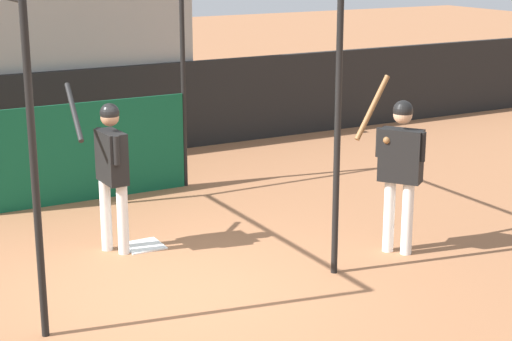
# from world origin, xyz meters

# --- Properties ---
(ground_plane) EXTENTS (60.00, 60.00, 0.00)m
(ground_plane) POSITION_xyz_m (0.00, 0.00, 0.00)
(ground_plane) COLOR #9E6642
(outfield_wall) EXTENTS (24.00, 0.12, 1.52)m
(outfield_wall) POSITION_xyz_m (0.00, 5.78, 0.76)
(outfield_wall) COLOR black
(outfield_wall) RESTS_ON ground
(batting_cage) EXTENTS (3.28, 4.02, 3.09)m
(batting_cage) POSITION_xyz_m (0.16, 2.79, 1.35)
(batting_cage) COLOR black
(batting_cage) RESTS_ON ground
(home_plate) EXTENTS (0.44, 0.44, 0.02)m
(home_plate) POSITION_xyz_m (0.24, 1.41, 0.01)
(home_plate) COLOR white
(home_plate) RESTS_ON ground
(player_batter) EXTENTS (0.54, 0.95, 1.94)m
(player_batter) POSITION_xyz_m (-0.12, 1.41, 1.08)
(player_batter) COLOR white
(player_batter) RESTS_ON ground
(player_waiting) EXTENTS (0.70, 0.65, 2.05)m
(player_waiting) POSITION_xyz_m (2.76, -0.21, 1.10)
(player_waiting) COLOR white
(player_waiting) RESTS_ON ground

